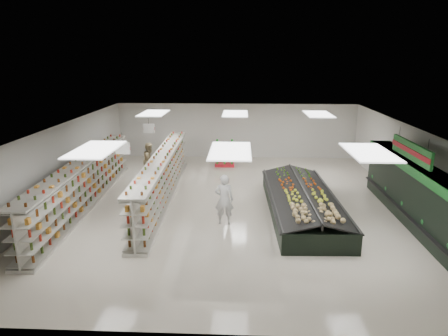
{
  "coord_description": "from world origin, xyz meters",
  "views": [
    {
      "loc": [
        0.33,
        -15.35,
        5.79
      ],
      "look_at": [
        -0.39,
        0.61,
        1.36
      ],
      "focal_mm": 32.0,
      "sensor_mm": 36.0,
      "label": 1
    }
  ],
  "objects_px": {
    "gondola_left": "(84,185)",
    "gondola_center": "(163,178)",
    "shopper_main": "(224,199)",
    "shopper_background": "(150,160)",
    "produce_island": "(302,201)",
    "soda_endcap": "(225,154)"
  },
  "relations": [
    {
      "from": "produce_island",
      "to": "shopper_background",
      "type": "xyz_separation_m",
      "value": [
        -6.86,
        4.43,
        0.41
      ]
    },
    {
      "from": "produce_island",
      "to": "shopper_background",
      "type": "height_order",
      "value": "shopper_background"
    },
    {
      "from": "gondola_center",
      "to": "shopper_main",
      "type": "bearing_deg",
      "value": -46.23
    },
    {
      "from": "gondola_left",
      "to": "soda_endcap",
      "type": "bearing_deg",
      "value": 47.39
    },
    {
      "from": "gondola_left",
      "to": "soda_endcap",
      "type": "height_order",
      "value": "gondola_left"
    },
    {
      "from": "gondola_left",
      "to": "produce_island",
      "type": "height_order",
      "value": "gondola_left"
    },
    {
      "from": "soda_endcap",
      "to": "shopper_background",
      "type": "height_order",
      "value": "shopper_background"
    },
    {
      "from": "gondola_center",
      "to": "shopper_background",
      "type": "height_order",
      "value": "gondola_center"
    },
    {
      "from": "gondola_left",
      "to": "soda_endcap",
      "type": "distance_m",
      "value": 8.33
    },
    {
      "from": "soda_endcap",
      "to": "shopper_main",
      "type": "height_order",
      "value": "shopper_main"
    },
    {
      "from": "gondola_left",
      "to": "shopper_main",
      "type": "bearing_deg",
      "value": -17.99
    },
    {
      "from": "gondola_left",
      "to": "shopper_background",
      "type": "distance_m",
      "value": 4.37
    },
    {
      "from": "shopper_main",
      "to": "shopper_background",
      "type": "bearing_deg",
      "value": -54.29
    },
    {
      "from": "gondola_left",
      "to": "soda_endcap",
      "type": "xyz_separation_m",
      "value": [
        5.39,
        6.36,
        -0.17
      ]
    },
    {
      "from": "gondola_left",
      "to": "gondola_center",
      "type": "relative_size",
      "value": 1.01
    },
    {
      "from": "gondola_center",
      "to": "shopper_background",
      "type": "bearing_deg",
      "value": 110.96
    },
    {
      "from": "produce_island",
      "to": "shopper_background",
      "type": "distance_m",
      "value": 8.17
    },
    {
      "from": "gondola_center",
      "to": "produce_island",
      "type": "bearing_deg",
      "value": -16.61
    },
    {
      "from": "gondola_left",
      "to": "shopper_background",
      "type": "bearing_deg",
      "value": 63.66
    },
    {
      "from": "gondola_left",
      "to": "gondola_center",
      "type": "bearing_deg",
      "value": 17.48
    },
    {
      "from": "shopper_main",
      "to": "shopper_background",
      "type": "relative_size",
      "value": 1.04
    },
    {
      "from": "gondola_center",
      "to": "soda_endcap",
      "type": "height_order",
      "value": "gondola_center"
    }
  ]
}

